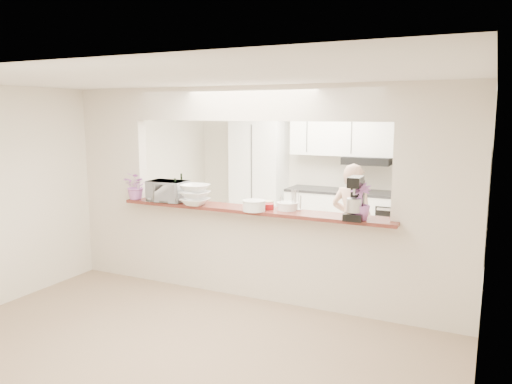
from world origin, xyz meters
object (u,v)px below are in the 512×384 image
Objects in this scene: stand_mixer at (356,200)px; person at (352,224)px; toaster_oven at (168,191)px; refrigerator at (455,204)px.

person is (-0.33, 1.16, -0.52)m from stand_mixer.
stand_mixer reaches higher than toaster_oven.
person is at bearing -124.82° from refrigerator.
person reaches higher than stand_mixer.
stand_mixer is at bearing -106.04° from refrigerator.
toaster_oven is 0.31× the size of person.
refrigerator is at bearing 37.78° from toaster_oven.
stand_mixer is (-0.80, -2.78, 0.44)m from refrigerator.
person is at bearing 105.88° from stand_mixer.
toaster_oven is 1.05× the size of stand_mixer.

